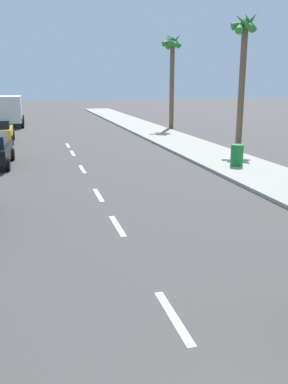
% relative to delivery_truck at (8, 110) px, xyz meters
% --- Properties ---
extents(ground_plane, '(160.00, 160.00, 0.00)m').
position_rel_delivery_truck_xyz_m(ground_plane, '(4.21, -19.51, -1.50)').
color(ground_plane, '#423F3D').
extents(sidewalk_strip, '(3.60, 80.00, 0.14)m').
position_rel_delivery_truck_xyz_m(sidewalk_strip, '(11.68, -17.51, -1.43)').
color(sidewalk_strip, '#9E998E').
rests_on(sidewalk_strip, ground).
extents(lane_stripe_1, '(0.16, 1.80, 0.01)m').
position_rel_delivery_truck_xyz_m(lane_stripe_1, '(4.21, -34.55, -1.50)').
color(lane_stripe_1, white).
rests_on(lane_stripe_1, ground).
extents(lane_stripe_2, '(0.16, 1.80, 0.01)m').
position_rel_delivery_truck_xyz_m(lane_stripe_2, '(4.21, -29.62, -1.50)').
color(lane_stripe_2, white).
rests_on(lane_stripe_2, ground).
extents(lane_stripe_3, '(0.16, 1.80, 0.01)m').
position_rel_delivery_truck_xyz_m(lane_stripe_3, '(4.21, -26.15, -1.50)').
color(lane_stripe_3, white).
rests_on(lane_stripe_3, ground).
extents(lane_stripe_4, '(0.16, 1.80, 0.01)m').
position_rel_delivery_truck_xyz_m(lane_stripe_4, '(4.21, -21.35, -1.50)').
color(lane_stripe_4, white).
rests_on(lane_stripe_4, ground).
extents(lane_stripe_5, '(0.16, 1.80, 0.01)m').
position_rel_delivery_truck_xyz_m(lane_stripe_5, '(4.21, -16.63, -1.50)').
color(lane_stripe_5, white).
rests_on(lane_stripe_5, ground).
extents(lane_stripe_6, '(0.16, 1.80, 0.01)m').
position_rel_delivery_truck_xyz_m(lane_stripe_6, '(4.21, -13.52, -1.50)').
color(lane_stripe_6, white).
rests_on(lane_stripe_6, ground).
extents(delivery_truck, '(2.70, 6.25, 2.80)m').
position_rel_delivery_truck_xyz_m(delivery_truck, '(0.00, 0.00, 0.00)').
color(delivery_truck, '#23478C').
rests_on(delivery_truck, ground).
extents(palm_tree_far, '(1.71, 1.83, 8.15)m').
position_rel_delivery_truck_xyz_m(palm_tree_far, '(14.44, -17.45, 4.36)').
color(palm_tree_far, brown).
rests_on(palm_tree_far, ground).
extents(palm_tree_distant, '(1.87, 1.93, 8.12)m').
position_rel_delivery_truck_xyz_m(palm_tree_distant, '(14.00, -5.76, 4.61)').
color(palm_tree_distant, brown).
rests_on(palm_tree_distant, ground).
extents(trash_bin_far, '(0.60, 0.60, 1.01)m').
position_rel_delivery_truck_xyz_m(trash_bin_far, '(11.40, -23.07, -0.86)').
color(trash_bin_far, '#19722D').
rests_on(trash_bin_far, sidewalk_strip).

